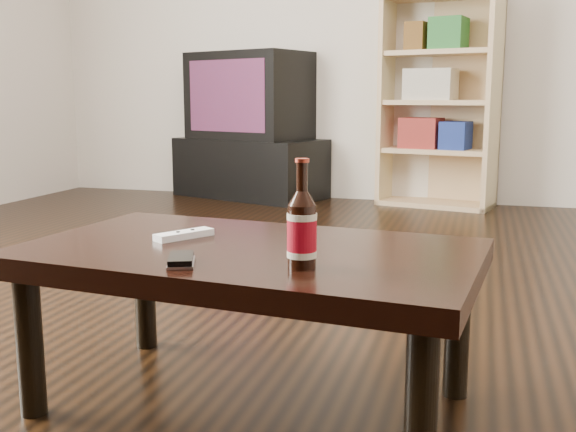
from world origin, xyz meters
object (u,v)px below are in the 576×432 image
(tv, at_px, (249,96))
(coffee_table, at_px, (249,268))
(phone, at_px, (181,260))
(tv_stand, at_px, (250,168))
(bookshelf, at_px, (439,98))
(beer_bottle, at_px, (302,230))
(remote, at_px, (184,235))

(tv, height_order, coffee_table, tv)
(coffee_table, relative_size, phone, 9.49)
(tv_stand, xyz_separation_m, tv, (-0.00, -0.00, 0.54))
(bookshelf, relative_size, phone, 12.10)
(beer_bottle, bearing_deg, tv_stand, 110.96)
(coffee_table, distance_m, beer_bottle, 0.27)
(coffee_table, distance_m, remote, 0.21)
(tv_stand, height_order, coffee_table, tv_stand)
(tv_stand, relative_size, remote, 7.11)
(beer_bottle, bearing_deg, bookshelf, 89.27)
(tv, bearing_deg, bookshelf, 18.67)
(remote, bearing_deg, beer_bottle, 2.31)
(phone, distance_m, remote, 0.27)
(remote, bearing_deg, phone, -34.73)
(bookshelf, relative_size, coffee_table, 1.28)
(bookshelf, xyz_separation_m, phone, (-0.30, -3.54, -0.34))
(tv, xyz_separation_m, beer_bottle, (1.35, -3.52, -0.28))
(bookshelf, height_order, coffee_table, bookshelf)
(beer_bottle, bearing_deg, remote, 150.54)
(phone, bearing_deg, tv, 85.35)
(tv_stand, height_order, remote, tv_stand)
(beer_bottle, bearing_deg, tv, 110.97)
(tv_stand, distance_m, tv, 0.54)
(coffee_table, bearing_deg, bookshelf, 86.28)
(tv, bearing_deg, coffee_table, -51.06)
(tv_stand, height_order, tv, tv)
(tv, xyz_separation_m, bookshelf, (1.39, -0.02, -0.02))
(tv, height_order, bookshelf, bookshelf)
(phone, bearing_deg, bookshelf, 63.44)
(bookshelf, height_order, beer_bottle, bookshelf)
(tv, relative_size, phone, 8.25)
(coffee_table, relative_size, remote, 7.22)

